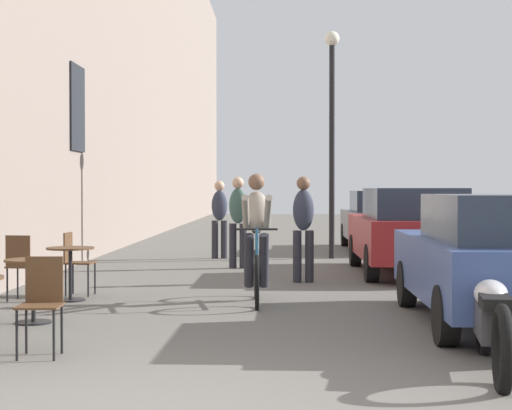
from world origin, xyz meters
name	(u,v)px	position (x,y,z in m)	size (l,w,h in m)	color
cafe_chair_near_toward_street	(42,299)	(-1.34, 2.13, 0.52)	(0.40, 0.40, 0.89)	black
cafe_table_mid	(33,277)	(-1.95, 3.94, 0.52)	(0.64, 0.64, 0.72)	black
cafe_table_far	(70,262)	(-2.01, 5.82, 0.52)	(0.64, 0.64, 0.72)	black
cafe_chair_far_toward_street	(75,259)	(-2.08, 6.40, 0.52)	(0.41, 0.41, 0.89)	black
cafe_chair_far_toward_wall	(21,263)	(-2.65, 5.75, 0.52)	(0.42, 0.42, 0.89)	black
cyclist_on_bicycle	(256,241)	(0.50, 5.74, 0.81)	(0.52, 1.76, 1.74)	black
pedestrian_near	(303,223)	(1.19, 8.13, 0.96)	(0.37, 0.29, 1.71)	#26262D
pedestrian_mid	(238,217)	(0.02, 10.49, 0.98)	(0.37, 0.29, 1.73)	#26262D
pedestrian_far	(219,215)	(-0.49, 12.70, 0.95)	(0.38, 0.30, 1.68)	#26262D
street_lamp	(332,115)	(1.94, 12.78, 3.11)	(0.32, 0.32, 4.90)	black
parked_car_nearest	(496,258)	(3.19, 3.92, 0.75)	(1.76, 4.09, 1.45)	#384C84
parked_car_second	(409,230)	(3.09, 9.46, 0.79)	(1.81, 4.27, 1.52)	maroon
parked_car_third	(381,219)	(3.29, 15.18, 0.76)	(1.76, 4.11, 1.46)	#595960
parked_motorcycle	(492,322)	(2.58, 1.64, 0.40)	(0.62, 2.14, 0.92)	black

